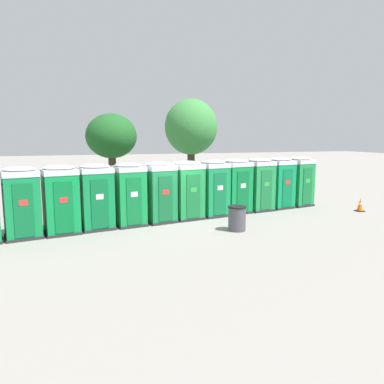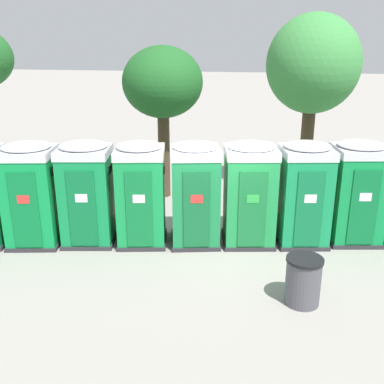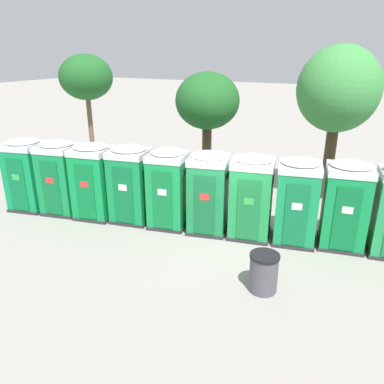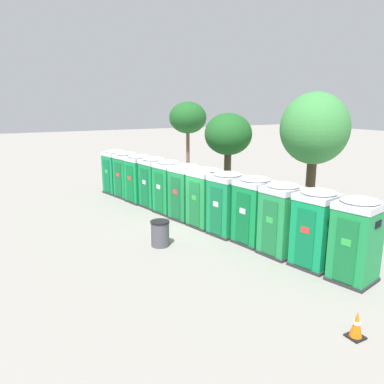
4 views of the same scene
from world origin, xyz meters
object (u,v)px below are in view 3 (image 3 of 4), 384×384
Objects in this scene: street_tree_2 at (86,78)px; street_tree_0 at (338,91)px; street_tree_1 at (207,103)px; portapotty_0 at (27,174)px; trash_can at (264,272)px; portapotty_6 at (251,196)px; portapotty_1 at (60,177)px; portapotty_4 at (168,188)px; portapotty_3 at (131,184)px; portapotty_8 at (345,205)px; portapotty_5 at (208,192)px; portapotty_2 at (94,181)px; portapotty_7 at (297,201)px.

street_tree_0 is at bearing -0.51° from street_tree_2.
street_tree_1 is 0.89× the size of street_tree_2.
portapotty_0 is 2.67× the size of trash_can.
portapotty_6 is at bearing -24.42° from street_tree_2.
portapotty_0 is 1.32m from portapotty_1.
trash_can is (3.77, -2.14, -0.80)m from portapotty_4.
portapotty_3 is 6.58m from portapotty_8.
portapotty_4 is at bearing -170.73° from portapotty_5.
portapotty_4 is 6.99m from street_tree_0.
portapotty_1 is at bearing -168.71° from portapotty_3.
portapotty_5 is 3.51m from trash_can.
portapotty_2 is at bearing -48.95° from street_tree_2.
street_tree_0 is 5.88× the size of trash_can.
portapotty_0 is at bearing -169.60° from portapotty_6.
portapotty_7 reaches higher than trash_can.
portapotty_3 is at bearing -40.48° from street_tree_2.
trash_can is at bearing -43.54° from portapotty_5.
portapotty_3 is 0.48× the size of street_tree_2.
portapotty_4 and portapotty_8 have the same top height.
portapotty_1 is 0.45× the size of street_tree_0.
portapotty_6 is at bearing 10.14° from portapotty_1.
portapotty_2 and portapotty_5 have the same top height.
street_tree_1 is at bearing 94.16° from portapotty_4.
portapotty_1 is 1.00× the size of portapotty_8.
portapotty_4 is (3.88, 0.70, 0.00)m from portapotty_1.
trash_can is at bearing -32.59° from street_tree_2.
portapotty_8 is (1.27, 0.34, -0.00)m from portapotty_7.
portapotty_4 and portapotty_7 have the same top height.
portapotty_2 is at bearing -120.13° from street_tree_1.
street_tree_1 reaches higher than portapotty_3.
street_tree_0 is at bearing 86.58° from trash_can.
portapotty_5 is 1.00× the size of portapotty_8.
portapotty_8 is at bearing 66.33° from trash_can.
portapotty_0 is 6.93m from street_tree_2.
portapotty_2 and portapotty_3 have the same top height.
street_tree_0 is 1.20× the size of street_tree_1.
portapotty_2 is 0.45× the size of street_tree_0.
street_tree_0 is 4.68m from street_tree_1.
portapotty_0 and portapotty_6 have the same top height.
portapotty_2 is at bearing -168.88° from portapotty_8.
street_tree_0 is (0.31, 4.18, 2.75)m from portapotty_7.
portapotty_4 is 4.41m from trash_can.
street_tree_0 is at bearing 58.11° from portapotty_5.
street_tree_1 is at bearing 155.33° from portapotty_8.
trash_can is at bearing -7.46° from portapotty_0.
portapotty_3 is at bearing -170.45° from portapotty_7.
portapotty_7 is at bearing 10.13° from portapotty_1.
portapotty_3 is 1.00× the size of portapotty_5.
portapotty_1 and portapotty_5 have the same top height.
street_tree_0 is (9.36, 5.83, 2.75)m from portapotty_0.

